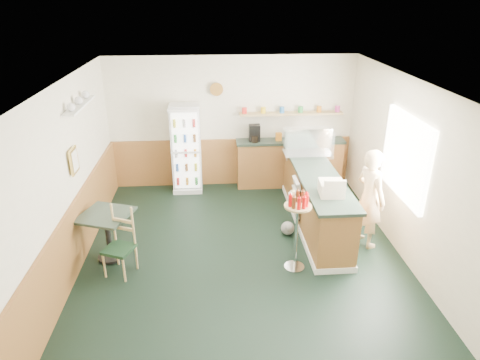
{
  "coord_description": "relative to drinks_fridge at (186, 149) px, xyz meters",
  "views": [
    {
      "loc": [
        -0.43,
        -5.5,
        3.83
      ],
      "look_at": [
        -0.0,
        0.6,
        1.12
      ],
      "focal_mm": 32.0,
      "sensor_mm": 36.0,
      "label": 1
    }
  ],
  "objects": [
    {
      "name": "ground",
      "position": [
        0.94,
        -2.74,
        -0.9
      ],
      "size": [
        6.0,
        6.0,
        0.0
      ],
      "primitive_type": "plane",
      "color": "black",
      "rests_on": "ground"
    },
    {
      "name": "room_envelope",
      "position": [
        0.72,
        -2.01,
        0.62
      ],
      "size": [
        5.04,
        6.02,
        2.72
      ],
      "color": "silver",
      "rests_on": "ground"
    },
    {
      "name": "service_counter",
      "position": [
        2.29,
        -1.66,
        -0.44
      ],
      "size": [
        0.68,
        3.01,
        1.01
      ],
      "color": "#986031",
      "rests_on": "ground"
    },
    {
      "name": "back_counter",
      "position": [
        2.13,
        0.06,
        -0.35
      ],
      "size": [
        2.24,
        0.42,
        1.69
      ],
      "color": "#986031",
      "rests_on": "ground"
    },
    {
      "name": "drinks_fridge",
      "position": [
        0.0,
        0.0,
        0.0
      ],
      "size": [
        0.59,
        0.52,
        1.8
      ],
      "color": "silver",
      "rests_on": "ground"
    },
    {
      "name": "display_case",
      "position": [
        2.29,
        -0.86,
        0.36
      ],
      "size": [
        0.88,
        0.46,
        0.5
      ],
      "color": "silver",
      "rests_on": "service_counter"
    },
    {
      "name": "cash_register",
      "position": [
        2.29,
        -2.53,
        0.21
      ],
      "size": [
        0.39,
        0.4,
        0.21
      ],
      "primitive_type": "cube",
      "rotation": [
        0.0,
        0.0,
        -0.08
      ],
      "color": "beige",
      "rests_on": "service_counter"
    },
    {
      "name": "shopkeeper",
      "position": [
        2.99,
        -2.33,
        -0.08
      ],
      "size": [
        0.56,
        0.65,
        1.64
      ],
      "primitive_type": "imported",
      "rotation": [
        0.0,
        0.0,
        1.94
      ],
      "color": "tan",
      "rests_on": "ground"
    },
    {
      "name": "condiment_stand",
      "position": [
        1.71,
        -2.93,
        -0.05
      ],
      "size": [
        0.4,
        0.4,
        1.23
      ],
      "rotation": [
        0.0,
        0.0,
        -0.43
      ],
      "color": "silver",
      "rests_on": "ground"
    },
    {
      "name": "newspaper_rack",
      "position": [
        1.94,
        -1.74,
        -0.33
      ],
      "size": [
        0.09,
        0.43,
        0.69
      ],
      "color": "black",
      "rests_on": "ground"
    },
    {
      "name": "cafe_table",
      "position": [
        -1.11,
        -2.47,
        -0.35
      ],
      "size": [
        0.9,
        0.9,
        0.77
      ],
      "rotation": [
        0.0,
        0.0,
        -0.34
      ],
      "color": "black",
      "rests_on": "ground"
    },
    {
      "name": "cafe_chair",
      "position": [
        -0.86,
        -2.8,
        -0.36
      ],
      "size": [
        0.5,
        0.51,
        1.04
      ],
      "rotation": [
        0.0,
        0.0,
        -0.4
      ],
      "color": "black",
      "rests_on": "ground"
    },
    {
      "name": "dog_doorstop",
      "position": [
        1.77,
        -1.99,
        -0.77
      ],
      "size": [
        0.23,
        0.3,
        0.28
      ],
      "rotation": [
        0.0,
        0.0,
        -0.13
      ],
      "color": "gray",
      "rests_on": "ground"
    }
  ]
}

